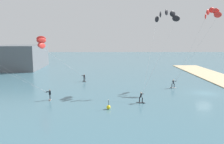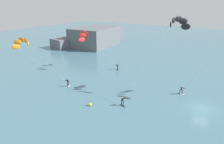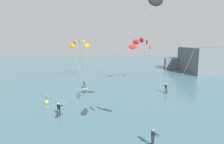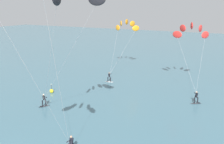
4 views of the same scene
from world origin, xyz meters
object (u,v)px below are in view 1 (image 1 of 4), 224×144
kitesurfer_nearshore (165,19)px  kitesurfer_mid_water (210,17)px  kitesurfer_far_out (43,44)px  marker_buoy (108,107)px

kitesurfer_nearshore → kitesurfer_mid_water: bearing=-71.1°
kitesurfer_far_out → kitesurfer_nearshore: bearing=-100.3°
kitesurfer_far_out → marker_buoy: size_ratio=7.63×
kitesurfer_nearshore → marker_buoy: 20.57m
kitesurfer_nearshore → kitesurfer_far_out: bearing=79.7°
marker_buoy → kitesurfer_far_out: bearing=39.1°
kitesurfer_nearshore → kitesurfer_far_out: size_ratio=1.41×
kitesurfer_mid_water → marker_buoy: bearing=128.2°
marker_buoy → kitesurfer_nearshore: bearing=-39.9°
kitesurfer_mid_water → marker_buoy: 28.62m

